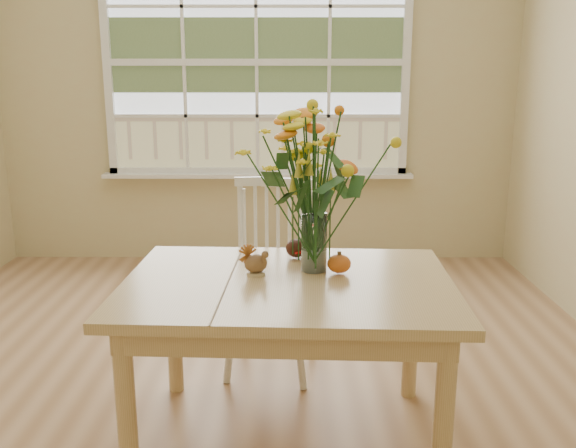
{
  "coord_description": "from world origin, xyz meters",
  "views": [
    {
      "loc": [
        0.25,
        -2.54,
        1.46
      ],
      "look_at": [
        0.25,
        -0.28,
        0.9
      ],
      "focal_mm": 38.0,
      "sensor_mm": 36.0,
      "label": 1
    }
  ],
  "objects": [
    {
      "name": "windsor_chair",
      "position": [
        0.18,
        0.37,
        0.53
      ],
      "size": [
        0.5,
        0.49,
        0.94
      ],
      "rotation": [
        0.0,
        0.0,
        -0.19
      ],
      "color": "white",
      "rests_on": "floor"
    },
    {
      "name": "window",
      "position": [
        0.0,
        2.21,
        1.53
      ],
      "size": [
        2.42,
        0.12,
        1.74
      ],
      "color": "silver",
      "rests_on": "wall_back"
    },
    {
      "name": "turkey_figurine",
      "position": [
        0.12,
        -0.24,
        0.73
      ],
      "size": [
        0.11,
        0.09,
        0.12
      ],
      "rotation": [
        0.0,
        0.0,
        0.28
      ],
      "color": "#CCB78C",
      "rests_on": "dining_table"
    },
    {
      "name": "wall_back",
      "position": [
        0.0,
        2.25,
        1.35
      ],
      "size": [
        4.0,
        0.02,
        2.7
      ],
      "primitive_type": "cube",
      "color": "#CEB784",
      "rests_on": "floor"
    },
    {
      "name": "floor",
      "position": [
        0.0,
        0.0,
        -0.01
      ],
      "size": [
        4.0,
        4.5,
        0.01
      ],
      "primitive_type": "cube",
      "color": "#9F724C",
      "rests_on": "ground"
    },
    {
      "name": "flower_vase",
      "position": [
        0.35,
        -0.17,
        1.04
      ],
      "size": [
        0.49,
        0.49,
        0.59
      ],
      "color": "white",
      "rests_on": "dining_table"
    },
    {
      "name": "dining_table",
      "position": [
        0.25,
        -0.3,
        0.59
      ],
      "size": [
        1.31,
        0.96,
        0.68
      ],
      "rotation": [
        0.0,
        0.0,
        -0.04
      ],
      "color": "tan",
      "rests_on": "floor"
    },
    {
      "name": "pumpkin",
      "position": [
        0.45,
        -0.22,
        0.72
      ],
      "size": [
        0.1,
        0.1,
        0.07
      ],
      "primitive_type": "ellipsoid",
      "color": "#C85C17",
      "rests_on": "dining_table"
    },
    {
      "name": "dark_gourd",
      "position": [
        0.28,
        -0.0,
        0.72
      ],
      "size": [
        0.13,
        0.09,
        0.08
      ],
      "color": "#38160F",
      "rests_on": "dining_table"
    }
  ]
}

